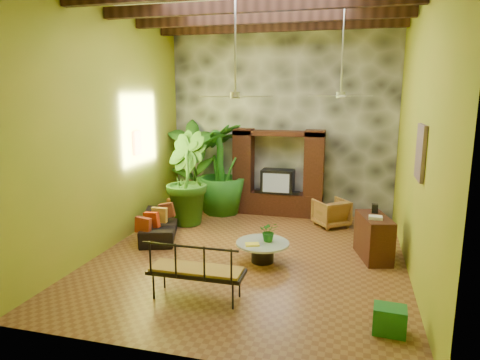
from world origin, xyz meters
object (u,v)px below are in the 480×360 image
(wicker_armchair, at_px, (331,213))
(tall_plant_c, at_px, (221,169))
(ceiling_fan_front, at_px, (235,84))
(green_bin, at_px, (390,320))
(sofa, at_px, (160,224))
(tall_plant_b, at_px, (185,178))
(coffee_table, at_px, (263,249))
(ceiling_fan_back, at_px, (341,85))
(entertainment_center, at_px, (278,179))
(side_console, at_px, (374,237))
(tall_plant_a, at_px, (193,166))
(iron_bench, at_px, (195,269))

(wicker_armchair, xyz_separation_m, tall_plant_c, (-2.97, 0.47, 0.89))
(ceiling_fan_front, xyz_separation_m, green_bin, (2.70, -1.87, -3.21))
(sofa, distance_m, green_bin, 5.63)
(tall_plant_b, height_order, coffee_table, tall_plant_b)
(sofa, bearing_deg, tall_plant_c, -38.85)
(ceiling_fan_back, distance_m, green_bin, 4.81)
(entertainment_center, height_order, ceiling_fan_back, ceiling_fan_back)
(ceiling_fan_back, bearing_deg, green_bin, -75.39)
(ceiling_fan_back, height_order, green_bin, ceiling_fan_back)
(wicker_armchair, xyz_separation_m, green_bin, (1.04, -4.68, -0.15))
(coffee_table, xyz_separation_m, side_console, (2.09, 0.75, 0.18))
(ceiling_fan_back, distance_m, tall_plant_a, 4.81)
(entertainment_center, bearing_deg, ceiling_fan_front, -93.24)
(iron_bench, bearing_deg, side_console, 42.28)
(ceiling_fan_back, relative_size, tall_plant_c, 0.76)
(iron_bench, bearing_deg, tall_plant_b, 113.51)
(ceiling_fan_back, bearing_deg, tall_plant_c, 151.43)
(ceiling_fan_back, distance_m, coffee_table, 3.70)
(entertainment_center, xyz_separation_m, tall_plant_b, (-2.11, -1.36, 0.19))
(green_bin, bearing_deg, side_console, 92.37)
(tall_plant_a, bearing_deg, green_bin, -47.01)
(sofa, bearing_deg, entertainment_center, -62.13)
(coffee_table, bearing_deg, ceiling_fan_front, -162.59)
(ceiling_fan_front, height_order, ceiling_fan_back, same)
(ceiling_fan_back, bearing_deg, coffee_table, -132.02)
(tall_plant_c, distance_m, coffee_table, 3.74)
(tall_plant_b, bearing_deg, entertainment_center, 32.92)
(green_bin, bearing_deg, iron_bench, 176.03)
(green_bin, bearing_deg, entertainment_center, 114.86)
(wicker_armchair, height_order, side_console, side_console)
(ceiling_fan_front, xyz_separation_m, tall_plant_a, (-2.14, 3.34, -2.15))
(sofa, xyz_separation_m, green_bin, (4.80, -2.93, -0.08))
(sofa, xyz_separation_m, wicker_armchair, (3.77, 1.75, 0.07))
(coffee_table, relative_size, side_console, 0.95)
(tall_plant_a, xyz_separation_m, tall_plant_b, (0.24, -1.16, -0.10))
(coffee_table, bearing_deg, sofa, 160.77)
(tall_plant_a, distance_m, green_bin, 7.19)
(entertainment_center, distance_m, side_console, 3.59)
(ceiling_fan_front, relative_size, wicker_armchair, 2.49)
(tall_plant_a, height_order, iron_bench, tall_plant_a)
(entertainment_center, bearing_deg, tall_plant_a, -175.09)
(wicker_armchair, distance_m, iron_bench, 4.86)
(ceiling_fan_front, distance_m, tall_plant_a, 4.51)
(wicker_armchair, bearing_deg, green_bin, 66.50)
(tall_plant_c, height_order, iron_bench, tall_plant_c)
(entertainment_center, height_order, iron_bench, entertainment_center)
(wicker_armchair, bearing_deg, tall_plant_a, -43.76)
(coffee_table, distance_m, iron_bench, 1.97)
(sofa, height_order, tall_plant_a, tall_plant_a)
(wicker_armchair, xyz_separation_m, iron_bench, (-1.88, -4.48, 0.20))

